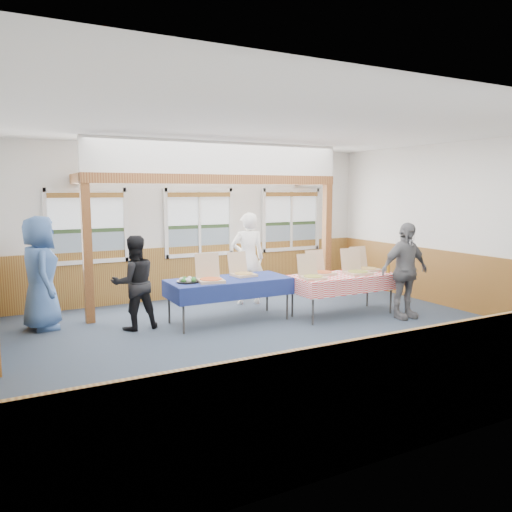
{
  "coord_description": "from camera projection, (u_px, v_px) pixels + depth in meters",
  "views": [
    {
      "loc": [
        -3.89,
        -6.52,
        2.28
      ],
      "look_at": [
        0.07,
        1.0,
        1.16
      ],
      "focal_mm": 35.0,
      "sensor_mm": 36.0,
      "label": 1
    }
  ],
  "objects": [
    {
      "name": "floor",
      "position": [
        282.0,
        337.0,
        7.81
      ],
      "size": [
        8.0,
        8.0,
        0.0
      ],
      "primitive_type": "plane",
      "color": "#2B3346",
      "rests_on": "ground"
    },
    {
      "name": "ceiling",
      "position": [
        283.0,
        128.0,
        7.4
      ],
      "size": [
        8.0,
        8.0,
        0.0
      ],
      "primitive_type": "plane",
      "rotation": [
        3.14,
        0.0,
        0.0
      ],
      "color": "white",
      "rests_on": "wall_back"
    },
    {
      "name": "wall_back",
      "position": [
        198.0,
        222.0,
        10.67
      ],
      "size": [
        8.0,
        0.0,
        8.0
      ],
      "primitive_type": "plane",
      "rotation": [
        1.57,
        0.0,
        0.0
      ],
      "color": "silver",
      "rests_on": "floor"
    },
    {
      "name": "wall_front",
      "position": [
        479.0,
        266.0,
        4.54
      ],
      "size": [
        8.0,
        0.0,
        8.0
      ],
      "primitive_type": "plane",
      "rotation": [
        -1.57,
        0.0,
        0.0
      ],
      "color": "silver",
      "rests_on": "floor"
    },
    {
      "name": "wall_right",
      "position": [
        463.0,
        226.0,
        9.46
      ],
      "size": [
        0.0,
        8.0,
        8.0
      ],
      "primitive_type": "plane",
      "rotation": [
        1.57,
        0.0,
        -1.57
      ],
      "color": "silver",
      "rests_on": "floor"
    },
    {
      "name": "wainscot_back",
      "position": [
        200.0,
        271.0,
        10.79
      ],
      "size": [
        7.98,
        0.05,
        1.1
      ],
      "primitive_type": "cube",
      "color": "brown",
      "rests_on": "floor"
    },
    {
      "name": "wainscot_front",
      "position": [
        470.0,
        375.0,
        4.7
      ],
      "size": [
        7.98,
        0.05,
        1.1
      ],
      "primitive_type": "cube",
      "color": "brown",
      "rests_on": "floor"
    },
    {
      "name": "wainscot_right",
      "position": [
        459.0,
        281.0,
        9.58
      ],
      "size": [
        0.05,
        6.98,
        1.1
      ],
      "primitive_type": "cube",
      "color": "brown",
      "rests_on": "floor"
    },
    {
      "name": "window_left",
      "position": [
        87.0,
        222.0,
        9.56
      ],
      "size": [
        1.56,
        0.1,
        1.46
      ],
      "color": "silver",
      "rests_on": "wall_back"
    },
    {
      "name": "window_mid",
      "position": [
        199.0,
        219.0,
        10.63
      ],
      "size": [
        1.56,
        0.1,
        1.46
      ],
      "color": "silver",
      "rests_on": "wall_back"
    },
    {
      "name": "window_right",
      "position": [
        291.0,
        216.0,
        11.69
      ],
      "size": [
        1.56,
        0.1,
        1.46
      ],
      "color": "silver",
      "rests_on": "wall_back"
    },
    {
      "name": "post_left",
      "position": [
        87.0,
        254.0,
        8.52
      ],
      "size": [
        0.15,
        0.15,
        2.4
      ],
      "primitive_type": "cube",
      "color": "#633016",
      "rests_on": "floor"
    },
    {
      "name": "post_right",
      "position": [
        327.0,
        240.0,
        10.83
      ],
      "size": [
        0.15,
        0.15,
        2.4
      ],
      "primitive_type": "cube",
      "color": "#633016",
      "rests_on": "floor"
    },
    {
      "name": "cross_beam",
      "position": [
        221.0,
        179.0,
        9.51
      ],
      "size": [
        5.15,
        0.18,
        0.18
      ],
      "primitive_type": "cube",
      "color": "#633016",
      "rests_on": "post_left"
    },
    {
      "name": "table_left",
      "position": [
        229.0,
        282.0,
        8.66
      ],
      "size": [
        2.29,
        1.61,
        0.76
      ],
      "rotation": [
        0.0,
        0.0,
        -0.33
      ],
      "color": "#343434",
      "rests_on": "floor"
    },
    {
      "name": "table_right",
      "position": [
        343.0,
        277.0,
        9.1
      ],
      "size": [
        2.1,
        1.5,
        0.76
      ],
      "rotation": [
        0.0,
        0.0,
        0.35
      ],
      "color": "#343434",
      "rests_on": "floor"
    },
    {
      "name": "pizza_box_a",
      "position": [
        210.0,
        278.0,
        8.36
      ],
      "size": [
        0.49,
        0.57,
        0.45
      ],
      "rotation": [
        0.0,
        0.0,
        -0.16
      ],
      "color": "#CAAD86",
      "rests_on": "table_left"
    },
    {
      "name": "pizza_box_b",
      "position": [
        243.0,
        272.0,
        8.94
      ],
      "size": [
        0.41,
        0.49,
        0.41
      ],
      "rotation": [
        0.0,
        0.0,
        0.07
      ],
      "color": "#CAAD86",
      "rests_on": "table_left"
    },
    {
      "name": "pizza_box_c",
      "position": [
        312.0,
        275.0,
        8.65
      ],
      "size": [
        0.43,
        0.5,
        0.41
      ],
      "rotation": [
        0.0,
        0.0,
        -0.12
      ],
      "color": "#CAAD86",
      "rests_on": "table_right"
    },
    {
      "name": "pizza_box_d",
      "position": [
        321.0,
        271.0,
        9.09
      ],
      "size": [
        0.39,
        0.48,
        0.43
      ],
      "rotation": [
        0.0,
        0.0,
        0.0
      ],
      "color": "#CAAD86",
      "rests_on": "table_right"
    },
    {
      "name": "pizza_box_e",
      "position": [
        357.0,
        270.0,
        9.13
      ],
      "size": [
        0.47,
        0.55,
        0.45
      ],
      "rotation": [
        0.0,
        0.0,
        -0.11
      ],
      "color": "#CAAD86",
      "rests_on": "table_right"
    },
    {
      "name": "pizza_box_f",
      "position": [
        365.0,
        267.0,
        9.51
      ],
      "size": [
        0.43,
        0.52,
        0.44
      ],
      "rotation": [
        0.0,
        0.0,
        0.06
      ],
      "color": "#CAAD86",
      "rests_on": "table_right"
    },
    {
      "name": "veggie_tray",
      "position": [
        188.0,
        281.0,
        8.3
      ],
      "size": [
        0.37,
        0.37,
        0.09
      ],
      "color": "black",
      "rests_on": "table_left"
    },
    {
      "name": "drink_glass",
      "position": [
        388.0,
        269.0,
        9.26
      ],
      "size": [
        0.07,
        0.07,
        0.15
      ],
      "primitive_type": "cylinder",
      "color": "#A5761B",
      "rests_on": "table_right"
    },
    {
      "name": "woman_white",
      "position": [
        248.0,
        259.0,
        10.0
      ],
      "size": [
        0.76,
        0.59,
        1.85
      ],
      "primitive_type": "imported",
      "rotation": [
        0.0,
        0.0,
        2.89
      ],
      "color": "white",
      "rests_on": "floor"
    },
    {
      "name": "woman_black",
      "position": [
        134.0,
        283.0,
        8.17
      ],
      "size": [
        0.79,
        0.63,
        1.55
      ],
      "primitive_type": "imported",
      "rotation": [
        0.0,
        0.0,
        3.2
      ],
      "color": "black",
      "rests_on": "floor"
    },
    {
      "name": "man_blue",
      "position": [
        40.0,
        273.0,
        8.15
      ],
      "size": [
        0.62,
        0.93,
        1.87
      ],
      "primitive_type": "imported",
      "rotation": [
        0.0,
        0.0,
        1.59
      ],
      "color": "#3D5E99",
      "rests_on": "floor"
    },
    {
      "name": "person_grey",
      "position": [
        405.0,
        271.0,
        8.87
      ],
      "size": [
        1.02,
        0.44,
        1.72
      ],
      "primitive_type": "imported",
      "rotation": [
        0.0,
        0.0,
        -0.02
      ],
      "color": "slate",
      "rests_on": "floor"
    }
  ]
}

